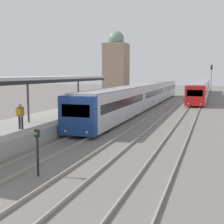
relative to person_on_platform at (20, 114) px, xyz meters
name	(u,v)px	position (x,y,z in m)	size (l,w,h in m)	color
platform_canopy	(28,78)	(-1.11, 2.70, 2.25)	(4.00, 22.48, 3.36)	beige
person_on_platform	(20,114)	(0.00, 0.00, 0.00)	(0.40, 0.40, 1.66)	#2D2D33
train_near	(146,94)	(2.87, 25.60, -0.22)	(2.71, 46.66, 3.15)	navy
train_far	(201,88)	(9.47, 47.66, -0.25)	(2.68, 44.15, 3.09)	red
signal_post_near	(37,148)	(4.47, -5.29, -0.66)	(0.20, 0.21, 2.13)	black
signal_mast_far	(211,80)	(11.41, 31.47, 1.65)	(0.28, 0.29, 5.85)	gray
distant_domed_building	(116,67)	(-5.12, 37.26, 3.76)	(4.00, 4.00, 12.18)	#89705B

